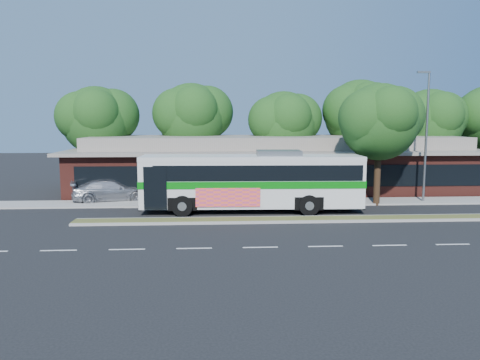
# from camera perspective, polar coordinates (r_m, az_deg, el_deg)

# --- Properties ---
(ground) EXTENTS (120.00, 120.00, 0.00)m
(ground) POSITION_cam_1_polar(r_m,az_deg,el_deg) (26.73, 7.85, -5.19)
(ground) COLOR black
(ground) RESTS_ON ground
(median_strip) EXTENTS (26.00, 1.10, 0.15)m
(median_strip) POSITION_cam_1_polar(r_m,az_deg,el_deg) (27.29, 7.61, -4.77)
(median_strip) COLOR #434B20
(median_strip) RESTS_ON ground
(sidewalk) EXTENTS (44.00, 2.60, 0.12)m
(sidewalk) POSITION_cam_1_polar(r_m,az_deg,el_deg) (32.90, 5.71, -2.71)
(sidewalk) COLOR gray
(sidewalk) RESTS_ON ground
(parking_lot) EXTENTS (14.00, 12.00, 0.01)m
(parking_lot) POSITION_cam_1_polar(r_m,az_deg,el_deg) (38.30, -22.92, -1.92)
(parking_lot) COLOR black
(parking_lot) RESTS_ON ground
(plaza_building) EXTENTS (33.20, 11.20, 4.45)m
(plaza_building) POSITION_cam_1_polar(r_m,az_deg,el_deg) (39.10, 4.25, 1.95)
(plaza_building) COLOR #57221B
(plaza_building) RESTS_ON ground
(lamp_post) EXTENTS (0.93, 0.18, 9.07)m
(lamp_post) POSITION_cam_1_polar(r_m,az_deg,el_deg) (34.85, 21.72, 5.38)
(lamp_post) COLOR slate
(lamp_post) RESTS_ON ground
(tree_bg_a) EXTENTS (6.47, 5.80, 8.63)m
(tree_bg_a) POSITION_cam_1_polar(r_m,az_deg,el_deg) (41.83, -16.50, 7.15)
(tree_bg_a) COLOR black
(tree_bg_a) RESTS_ON ground
(tree_bg_b) EXTENTS (6.69, 6.00, 9.00)m
(tree_bg_b) POSITION_cam_1_polar(r_m,az_deg,el_deg) (41.78, -5.33, 7.79)
(tree_bg_b) COLOR black
(tree_bg_b) RESTS_ON ground
(tree_bg_c) EXTENTS (6.24, 5.60, 8.26)m
(tree_bg_c) POSITION_cam_1_polar(r_m,az_deg,el_deg) (41.26, 5.85, 7.02)
(tree_bg_c) COLOR black
(tree_bg_c) RESTS_ON ground
(tree_bg_d) EXTENTS (6.91, 6.20, 9.37)m
(tree_bg_d) POSITION_cam_1_polar(r_m,az_deg,el_deg) (43.90, 14.85, 7.91)
(tree_bg_d) COLOR black
(tree_bg_d) RESTS_ON ground
(tree_bg_e) EXTENTS (6.47, 5.80, 8.50)m
(tree_bg_e) POSITION_cam_1_polar(r_m,az_deg,el_deg) (45.18, 22.49, 6.72)
(tree_bg_e) COLOR black
(tree_bg_e) RESTS_ON ground
(transit_bus) EXTENTS (13.90, 3.54, 3.88)m
(transit_bus) POSITION_cam_1_polar(r_m,az_deg,el_deg) (29.47, 1.53, 0.29)
(transit_bus) COLOR silver
(transit_bus) RESTS_ON ground
(sedan) EXTENTS (5.75, 3.50, 1.56)m
(sedan) POSITION_cam_1_polar(r_m,az_deg,el_deg) (34.55, -15.48, -1.25)
(sedan) COLOR #A5A6AC
(sedan) RESTS_ON ground
(sidewalk_tree) EXTENTS (5.74, 5.15, 8.21)m
(sidewalk_tree) POSITION_cam_1_polar(r_m,az_deg,el_deg) (33.08, 17.16, 6.98)
(sidewalk_tree) COLOR black
(sidewalk_tree) RESTS_ON ground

